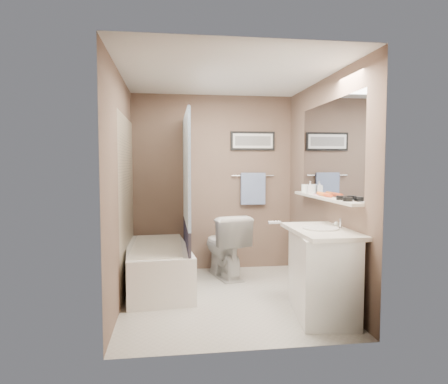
{
  "coord_description": "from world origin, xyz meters",
  "views": [
    {
      "loc": [
        -0.6,
        -4.23,
        1.46
      ],
      "look_at": [
        0.0,
        0.15,
        1.15
      ],
      "focal_mm": 32.0,
      "sensor_mm": 36.0,
      "label": 1
    }
  ],
  "objects": [
    {
      "name": "wall_right",
      "position": [
        1.08,
        0.0,
        1.2
      ],
      "size": [
        0.04,
        2.5,
        2.4
      ],
      "primitive_type": "cube",
      "color": "brown",
      "rests_on": "ground"
    },
    {
      "name": "art_frame",
      "position": [
        0.55,
        1.23,
        1.78
      ],
      "size": [
        0.62,
        0.02,
        0.26
      ],
      "primitive_type": "cube",
      "color": "black",
      "rests_on": "wall_back"
    },
    {
      "name": "sink_basin",
      "position": [
        0.83,
        -0.61,
        0.85
      ],
      "size": [
        0.34,
        0.34,
        0.01
      ],
      "primitive_type": "cylinder",
      "color": "silver",
      "rests_on": "countertop"
    },
    {
      "name": "art_mat",
      "position": [
        0.55,
        1.22,
        1.78
      ],
      "size": [
        0.56,
        0.0,
        0.2
      ],
      "primitive_type": "cube",
      "color": "white",
      "rests_on": "art_frame"
    },
    {
      "name": "ceiling",
      "position": [
        0.0,
        0.0,
        2.38
      ],
      "size": [
        2.2,
        2.5,
        0.04
      ],
      "primitive_type": "cube",
      "color": "silver",
      "rests_on": "wall_back"
    },
    {
      "name": "bathtub",
      "position": [
        -0.75,
        0.47,
        0.25
      ],
      "size": [
        0.83,
        1.56,
        0.5
      ],
      "primitive_type": "cube",
      "rotation": [
        0.0,
        0.0,
        0.09
      ],
      "color": "white",
      "rests_on": "ground"
    },
    {
      "name": "tile_surround",
      "position": [
        -1.09,
        0.5,
        1.0
      ],
      "size": [
        0.02,
        1.55,
        2.0
      ],
      "primitive_type": "cube",
      "color": "tan",
      "rests_on": "wall_left"
    },
    {
      "name": "curtain_upper",
      "position": [
        -0.4,
        0.5,
        1.4
      ],
      "size": [
        0.03,
        1.45,
        1.28
      ],
      "primitive_type": "cube",
      "color": "white",
      "rests_on": "curtain_rod"
    },
    {
      "name": "faucet_knob",
      "position": [
        1.03,
        -0.51,
        0.87
      ],
      "size": [
        0.05,
        0.05,
        0.05
      ],
      "primitive_type": "sphere",
      "color": "silver",
      "rests_on": "countertop"
    },
    {
      "name": "towel",
      "position": [
        0.55,
        1.2,
        1.12
      ],
      "size": [
        0.34,
        0.05,
        0.44
      ],
      "primitive_type": "cube",
      "color": "#97AFDC",
      "rests_on": "towel_bar"
    },
    {
      "name": "candle_bowl_far",
      "position": [
        1.04,
        -0.59,
        1.14
      ],
      "size": [
        0.09,
        0.09,
        0.04
      ],
      "primitive_type": "cylinder",
      "color": "black",
      "rests_on": "shelf"
    },
    {
      "name": "curtain_lower",
      "position": [
        -0.4,
        0.5,
        0.58
      ],
      "size": [
        0.03,
        1.45,
        0.36
      ],
      "primitive_type": "cube",
      "color": "#242241",
      "rests_on": "curtain_rod"
    },
    {
      "name": "glass_jar",
      "position": [
        1.04,
        0.45,
        1.17
      ],
      "size": [
        0.08,
        0.08,
        0.1
      ],
      "primitive_type": "cylinder",
      "color": "white",
      "rests_on": "shelf"
    },
    {
      "name": "door_handle",
      "position": [
        0.22,
        -1.19,
        1.0
      ],
      "size": [
        0.1,
        0.02,
        0.02
      ],
      "primitive_type": "cylinder",
      "rotation": [
        0.0,
        1.57,
        0.0
      ],
      "color": "silver",
      "rests_on": "door"
    },
    {
      "name": "ground",
      "position": [
        0.0,
        0.0,
        0.0
      ],
      "size": [
        2.5,
        2.5,
        0.0
      ],
      "primitive_type": "plane",
      "color": "beige",
      "rests_on": "ground"
    },
    {
      "name": "countertop",
      "position": [
        0.84,
        -0.61,
        0.82
      ],
      "size": [
        0.54,
        0.96,
        0.04
      ],
      "primitive_type": "cube",
      "color": "beige",
      "rests_on": "vanity"
    },
    {
      "name": "hair_brush_back",
      "position": [
        1.04,
        -0.1,
        1.14
      ],
      "size": [
        0.05,
        0.22,
        0.04
      ],
      "primitive_type": "cylinder",
      "rotation": [
        1.57,
        0.0,
        -0.04
      ],
      "color": "orange",
      "rests_on": "shelf"
    },
    {
      "name": "wall_back",
      "position": [
        0.0,
        1.23,
        1.2
      ],
      "size": [
        2.2,
        0.04,
        2.4
      ],
      "primitive_type": "cube",
      "color": "brown",
      "rests_on": "ground"
    },
    {
      "name": "tub_rim",
      "position": [
        -0.75,
        0.47,
        0.5
      ],
      "size": [
        0.56,
        1.36,
        0.02
      ],
      "primitive_type": "cube",
      "color": "silver",
      "rests_on": "bathtub"
    },
    {
      "name": "soap_bottle",
      "position": [
        1.04,
        0.26,
        1.19
      ],
      "size": [
        0.07,
        0.07,
        0.15
      ],
      "primitive_type": "imported",
      "rotation": [
        0.0,
        0.0,
        -0.01
      ],
      "color": "#999999",
      "rests_on": "shelf"
    },
    {
      "name": "candle_bowl_near",
      "position": [
        1.04,
        -0.74,
        1.14
      ],
      "size": [
        0.09,
        0.09,
        0.04
      ],
      "primitive_type": "cylinder",
      "color": "black",
      "rests_on": "shelf"
    },
    {
      "name": "pink_comb",
      "position": [
        1.04,
        0.03,
        1.12
      ],
      "size": [
        0.04,
        0.16,
        0.01
      ],
      "primitive_type": "cube",
      "rotation": [
        0.0,
        0.0,
        0.05
      ],
      "color": "pink",
      "rests_on": "shelf"
    },
    {
      "name": "mirror",
      "position": [
        1.09,
        -0.15,
        1.62
      ],
      "size": [
        0.02,
        1.6,
        1.0
      ],
      "primitive_type": "cube",
      "color": "silver",
      "rests_on": "wall_right"
    },
    {
      "name": "curtain_rod",
      "position": [
        -0.4,
        0.5,
        2.05
      ],
      "size": [
        0.02,
        1.55,
        0.02
      ],
      "primitive_type": "cylinder",
      "rotation": [
        1.57,
        0.0,
        0.0
      ],
      "color": "silver",
      "rests_on": "wall_left"
    },
    {
      "name": "wall_front",
      "position": [
        0.0,
        -1.23,
        1.2
      ],
      "size": [
        2.2,
        0.04,
        2.4
      ],
      "primitive_type": "cube",
      "color": "brown",
      "rests_on": "ground"
    },
    {
      "name": "vanity",
      "position": [
        0.85,
        -0.61,
        0.4
      ],
      "size": [
        0.62,
        0.96,
        0.8
      ],
      "primitive_type": "cube",
      "rotation": [
        0.0,
        0.0,
        -0.13
      ],
      "color": "white",
      "rests_on": "ground"
    },
    {
      "name": "hair_brush_front",
      "position": [
        1.04,
        -0.25,
        1.14
      ],
      "size": [
        0.04,
        0.22,
        0.04
      ],
      "primitive_type": "cylinder",
      "rotation": [
        1.57,
        0.0,
        -0.0
      ],
      "color": "#D4471D",
      "rests_on": "shelf"
    },
    {
      "name": "art_image",
      "position": [
        0.55,
        1.22,
        1.78
      ],
      "size": [
        0.5,
        0.0,
        0.13
      ],
      "primitive_type": "cube",
      "color": "#595959",
      "rests_on": "art_mat"
    },
    {
      "name": "door",
      "position": [
        0.55,
        -1.24,
        1.0
      ],
      "size": [
        0.8,
        0.02,
        2.0
      ],
      "primitive_type": "cube",
      "color": "silver",
      "rests_on": "wall_front"
    },
    {
      "name": "wall_left",
      "position": [
        -1.08,
        0.0,
        1.2
      ],
      "size": [
        0.04,
        2.5,
        2.4
      ],
      "primitive_type": "cube",
      "color": "brown",
      "rests_on": "ground"
    },
    {
      "name": "towel_bar",
      "position": [
        0.55,
        1.22,
        1.3
      ],
      "size": [
        0.6,
        0.02,
        0.02
      ],
      "primitive_type": "cylinder",
      "rotation": [
        0.0,
        1.57,
        0.0
      ],
      "color": "silver",
      "rests_on": "wall_back"
    },
    {
      "name": "shelf",
      "position": [
        1.04,
        -0.15,
        1.1
      ],
      "size": [
        0.12,
        1.6,
        0.03
      ],
      "primitive_type": "cube",
      "color": "silver",
      "rests_on": "wall_right"
    },
    {
      "name": "toilet",
      "position": [
        0.1,
        0.83,
        0.41
      ],
      "size": [
        0.63,
        0.89,
        0.82
      ],
      "primitive_type": "imported",
      "rotation": [
        0.0,
        0.0,
        3.37
      ],
      "color": "silver",
      "rests_on": "ground"
    },
    {
      "name": "faucet_spout",
      "position": [
        1.03,
        -0.61,
        0.89
      ],
      "size": [
        0.02,
        0.02,
        0.1
      ],
      "primitive_type": "cylinder",
      "color": "silver",
      "rests_on": "countertop"
    }
  ]
}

